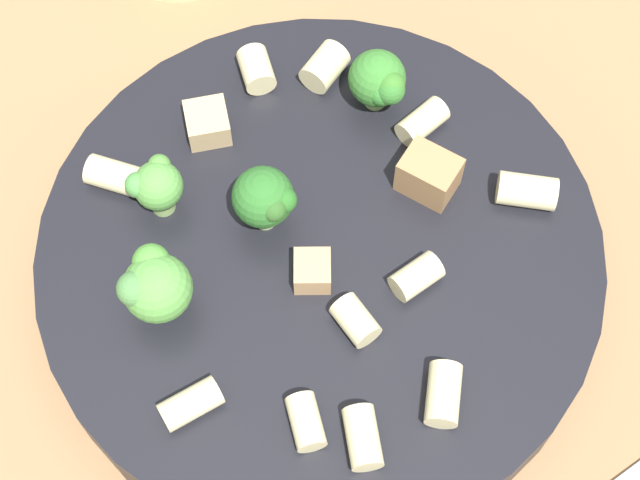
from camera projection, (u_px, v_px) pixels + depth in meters
ground_plane at (320, 277)px, 0.56m from camera, size 2.00×2.00×0.00m
pasta_bowl at (320, 261)px, 0.54m from camera, size 0.28×0.28×0.04m
broccoli_floret_0 at (154, 285)px, 0.49m from camera, size 0.04×0.03×0.04m
broccoli_floret_1 at (380, 82)px, 0.55m from camera, size 0.03×0.03×0.04m
broccoli_floret_2 at (265, 199)px, 0.51m from camera, size 0.03×0.03×0.04m
broccoli_floret_3 at (156, 186)px, 0.52m from camera, size 0.03×0.03×0.03m
rigatoni_0 at (325, 67)px, 0.57m from camera, size 0.03×0.03×0.02m
rigatoni_1 at (115, 176)px, 0.54m from camera, size 0.03×0.03×0.02m
rigatoni_2 at (356, 320)px, 0.51m from camera, size 0.03×0.02×0.02m
rigatoni_3 at (363, 438)px, 0.48m from camera, size 0.03×0.02×0.01m
rigatoni_4 at (443, 394)px, 0.49m from camera, size 0.03×0.03×0.02m
rigatoni_5 at (526, 189)px, 0.54m from camera, size 0.03×0.03×0.02m
rigatoni_6 at (256, 69)px, 0.57m from camera, size 0.02×0.02×0.02m
rigatoni_7 at (306, 422)px, 0.48m from camera, size 0.02×0.01×0.01m
rigatoni_8 at (191, 404)px, 0.49m from camera, size 0.02×0.03×0.01m
rigatoni_9 at (416, 277)px, 0.52m from camera, size 0.02×0.03×0.01m
rigatoni_10 at (422, 122)px, 0.55m from camera, size 0.02×0.03×0.01m
chicken_chunk_0 at (429, 175)px, 0.54m from camera, size 0.04×0.03×0.02m
chicken_chunk_1 at (207, 123)px, 0.55m from camera, size 0.02×0.02×0.02m
chicken_chunk_2 at (312, 271)px, 0.52m from camera, size 0.02×0.02×0.01m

